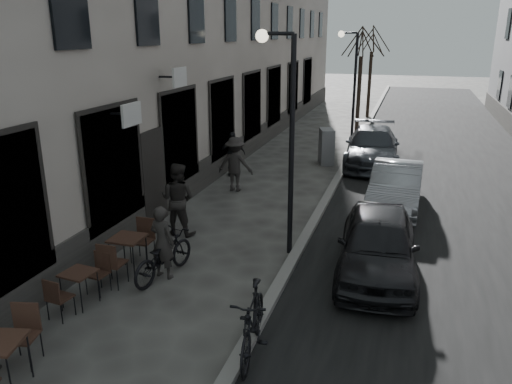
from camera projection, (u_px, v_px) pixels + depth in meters
The scene contains 19 objects.
road at pixel (442, 164), 19.94m from camera, with size 7.30×60.00×0.00m, color black.
kerb at pixel (350, 156), 20.95m from camera, with size 0.25×60.00×0.12m, color slate.
streetlamp_near at pixel (285, 121), 11.01m from camera, with size 0.90×0.28×5.09m.
streetlamp_far at pixel (351, 77), 21.93m from camera, with size 0.90×0.28×5.09m.
tree_near at pixel (362, 40), 24.17m from camera, with size 2.40×2.40×5.70m.
tree_far at pixel (372, 39), 29.63m from camera, with size 2.40×2.40×5.70m.
bistro_set_a at pixel (1, 360), 7.23m from camera, with size 0.81×1.69×0.97m.
bistro_set_b at pixel (80, 285), 9.53m from camera, with size 0.63×1.43×0.82m.
bistro_set_c at pixel (128, 251), 10.80m from camera, with size 0.69×1.67×0.98m.
utility_cabinet at pixel (326, 146), 19.81m from camera, with size 0.51×0.93×1.39m, color slate.
bicycle at pixel (163, 256), 10.61m from camera, with size 0.65×1.87×0.98m, color black.
cyclist_rider at pixel (162, 242), 10.52m from camera, with size 0.59×0.38×1.61m, color #2B2725.
pedestrian_near at pixel (178, 199), 12.77m from camera, with size 0.92×0.72×1.90m, color #282422.
pedestrian_mid at pixel (235, 164), 16.34m from camera, with size 1.16×0.67×1.80m, color #2B2826.
pedestrian_far at pixel (232, 154), 18.13m from camera, with size 0.95×0.40×1.63m, color black.
car_near at pixel (378, 244), 10.69m from camera, with size 1.64×4.08×1.39m, color black.
car_mid at pixel (396, 186), 14.79m from camera, with size 1.41×4.05×1.33m, color gray.
car_far at pixel (372, 147), 19.64m from camera, with size 2.02×4.98×1.44m, color #35383E.
moped at pixel (253, 322), 8.02m from camera, with size 0.55×1.94×1.16m, color black.
Camera 1 is at (2.48, -4.66, 5.03)m, focal length 35.00 mm.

